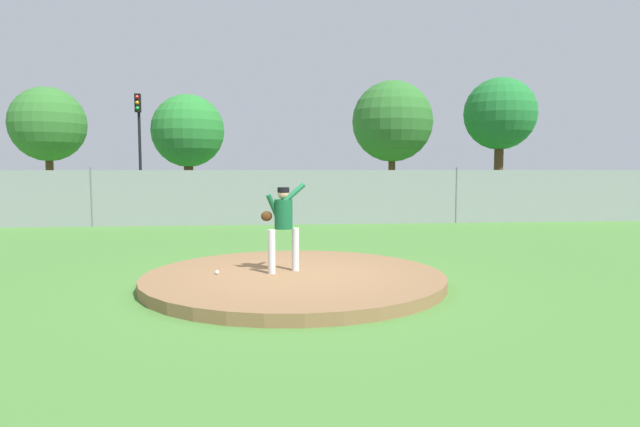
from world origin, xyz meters
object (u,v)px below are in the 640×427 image
parked_car_white (516,194)px  traffic_light_near (139,132)px  parked_car_slate (57,196)px  parked_car_red (377,196)px  traffic_cone_orange (412,205)px  pitcher_youth (283,220)px  parked_car_teal (277,196)px  parked_car_silver (163,197)px  baseball (217,272)px

parked_car_white → traffic_light_near: (-17.95, 3.56, 3.02)m
parked_car_slate → parked_car_red: (13.86, -0.54, -0.01)m
parked_car_slate → traffic_cone_orange: 15.90m
pitcher_youth → parked_car_teal: size_ratio=0.37×
parked_car_white → parked_car_silver: bearing=-178.7°
traffic_cone_orange → baseball: bearing=-116.2°
parked_car_white → parked_car_red: 6.79m
parked_car_red → traffic_cone_orange: parked_car_red is taller
pitcher_youth → parked_car_slate: bearing=122.2°
pitcher_youth → traffic_light_near: size_ratio=0.28×
parked_car_teal → parked_car_slate: 9.44m
pitcher_youth → parked_car_silver: size_ratio=0.35×
parked_car_silver → parked_car_slate: 4.49m
parked_car_teal → traffic_light_near: size_ratio=0.76×
parked_car_silver → parked_car_red: (9.38, -0.27, 0.03)m
parked_car_silver → parked_car_slate: size_ratio=0.97×
traffic_cone_orange → parked_car_silver: bearing=-173.6°
parked_car_teal → traffic_light_near: bearing=149.2°
baseball → parked_car_white: 19.48m
parked_car_silver → baseball: bearing=-76.1°
parked_car_slate → parked_car_red: 13.87m
parked_car_silver → traffic_light_near: bearing=114.7°
parked_car_white → parked_car_slate: (-20.63, -0.09, 0.01)m
baseball → parked_car_silver: (-3.61, 14.53, 0.53)m
parked_car_teal → parked_car_silver: (-4.95, 0.10, -0.01)m
parked_car_silver → traffic_cone_orange: bearing=6.4°
parked_car_red → traffic_cone_orange: 2.58m
parked_car_teal → parked_car_red: (4.43, -0.16, 0.02)m
parked_car_teal → traffic_light_near: traffic_light_near is taller
parked_car_white → traffic_light_near: traffic_light_near is taller
traffic_cone_orange → parked_car_teal: bearing=-167.9°
traffic_cone_orange → traffic_light_near: (-13.19, 2.66, 3.56)m
pitcher_youth → traffic_light_near: bearing=109.7°
pitcher_youth → traffic_cone_orange: pitcher_youth is taller
baseball → parked_car_teal: (1.34, 14.43, 0.54)m
parked_car_slate → traffic_light_near: (2.68, 3.65, 3.01)m
traffic_light_near → parked_car_white: bearing=-11.2°
pitcher_youth → parked_car_white: bearing=52.4°
baseball → parked_car_white: parked_car_white is taller
parked_car_silver → traffic_light_near: 5.29m
parked_car_silver → traffic_cone_orange: parked_car_silver is taller
parked_car_teal → parked_car_red: bearing=-2.1°
parked_car_red → parked_car_white: bearing=5.3°
parked_car_teal → parked_car_white: bearing=2.4°
baseball → parked_car_silver: 14.98m
parked_car_slate → traffic_cone_orange: size_ratio=8.45×
parked_car_silver → traffic_light_near: traffic_light_near is taller
baseball → parked_car_silver: parked_car_silver is taller
parked_car_white → parked_car_red: size_ratio=1.00×
parked_car_white → traffic_cone_orange: (-4.76, 0.91, -0.54)m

